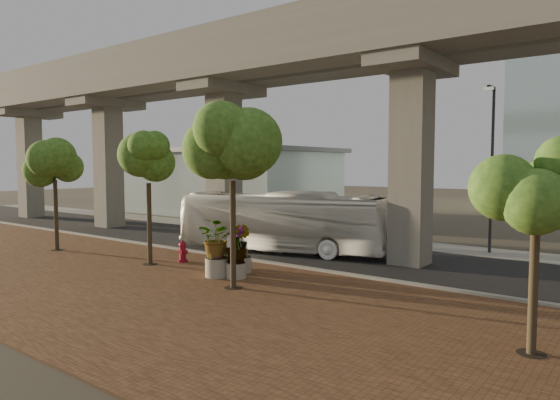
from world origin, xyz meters
The scene contains 18 objects.
ground centered at (0.00, 0.00, 0.00)m, with size 160.00×160.00×0.00m, color #3D372C.
brick_plaza centered at (0.00, -8.00, 0.03)m, with size 70.00×13.00×0.06m, color brown.
asphalt_road centered at (0.00, 2.00, 0.02)m, with size 90.00×8.00×0.04m, color black.
curb_strip centered at (0.00, -2.00, 0.08)m, with size 70.00×0.25×0.16m, color gray.
far_sidewalk centered at (0.00, 7.50, 0.03)m, with size 90.00×3.00×0.06m, color gray.
transit_viaduct centered at (0.00, 2.00, 7.29)m, with size 72.00×5.60×12.40m.
station_pavilion centered at (-20.00, 16.00, 3.22)m, with size 23.00×13.00×6.30m.
transit_bus centered at (-0.88, 1.13, 1.63)m, with size 2.74×11.67×3.25m, color white.
fire_hydrant centered at (-2.91, -4.18, 0.56)m, with size 0.52×0.47×1.04m.
planter_front centered at (0.67, -5.48, 1.56)m, with size 2.24×2.24×2.46m.
planter_right centered at (1.50, -5.22, 1.35)m, with size 1.99×1.99×2.13m.
planter_left centered at (0.94, -4.26, 1.35)m, with size 1.94×1.94×2.13m.
street_tree_far_west centered at (-10.92, -6.10, 4.87)m, with size 3.33×3.33×6.35m.
street_tree_near_west centered at (-3.69, -5.51, 4.78)m, with size 3.15×3.15×6.18m.
street_tree_near_east centered at (2.52, -6.51, 5.20)m, with size 3.74×3.74×6.87m.
street_tree_far_east centered at (12.89, -7.00, 4.26)m, with size 2.98×2.98×5.58m.
streetlamp_west centered at (-11.29, 6.61, 4.66)m, with size 0.40×1.16×7.98m.
streetlamp_east centered at (8.20, 7.38, 5.10)m, with size 0.43×1.27×8.74m.
Camera 1 is at (15.19, -20.32, 4.71)m, focal length 32.00 mm.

